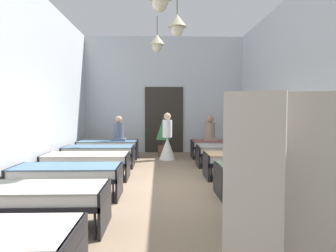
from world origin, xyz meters
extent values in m
cube|color=#8C755B|center=(0.00, 0.00, -0.05)|extent=(6.35, 10.85, 0.10)
cube|color=silver|center=(0.00, 5.23, 2.12)|extent=(6.15, 0.20, 4.24)
cube|color=silver|center=(-2.97, 0.00, 2.12)|extent=(0.20, 10.25, 4.24)
cube|color=silver|center=(2.97, 0.00, 2.12)|extent=(0.20, 10.25, 4.24)
cube|color=#2D2823|center=(0.00, 5.11, 1.20)|extent=(1.40, 0.06, 2.40)
sphere|color=beige|center=(-0.16, -0.90, 3.38)|extent=(0.28, 0.28, 0.28)
cylinder|color=brown|center=(0.24, 0.90, 3.99)|extent=(0.02, 0.02, 0.48)
cone|color=beige|center=(0.24, 0.90, 3.60)|extent=(0.44, 0.44, 0.28)
sphere|color=beige|center=(0.24, 0.90, 3.38)|extent=(0.28, 0.28, 0.28)
cylinder|color=brown|center=(-0.23, 2.69, 3.98)|extent=(0.02, 0.02, 0.51)
cone|color=beige|center=(-0.23, 2.69, 3.57)|extent=(0.44, 0.44, 0.28)
sphere|color=beige|center=(-0.23, 2.69, 3.35)|extent=(0.28, 0.28, 0.28)
cylinder|color=black|center=(-0.95, -2.57, 0.17)|extent=(0.03, 0.03, 0.34)
cylinder|color=black|center=(-0.95, -1.85, 0.17)|extent=(0.03, 0.03, 0.34)
cube|color=black|center=(-1.82, -2.21, 0.38)|extent=(1.90, 0.84, 0.07)
cube|color=black|center=(-0.89, -2.21, 0.29)|extent=(0.04, 0.84, 0.57)
cube|color=white|center=(-1.82, -2.21, 0.48)|extent=(1.82, 0.78, 0.14)
cube|color=#9E9E93|center=(-1.82, -2.21, 0.56)|extent=(1.86, 0.82, 0.02)
cylinder|color=black|center=(0.95, -2.57, 0.17)|extent=(0.03, 0.03, 0.34)
cylinder|color=black|center=(0.95, -1.85, 0.17)|extent=(0.03, 0.03, 0.34)
cube|color=black|center=(1.82, -2.21, 0.38)|extent=(1.90, 0.84, 0.07)
cube|color=black|center=(0.89, -2.21, 0.29)|extent=(0.04, 0.84, 0.57)
cube|color=white|center=(1.82, -2.21, 0.48)|extent=(1.82, 0.78, 0.14)
cube|color=slate|center=(1.82, -2.21, 0.56)|extent=(1.86, 0.82, 0.02)
cylinder|color=black|center=(-2.69, -1.10, 0.17)|extent=(0.03, 0.03, 0.34)
cylinder|color=black|center=(-2.69, -0.38, 0.17)|extent=(0.03, 0.03, 0.34)
cylinder|color=black|center=(-0.95, -1.10, 0.17)|extent=(0.03, 0.03, 0.34)
cylinder|color=black|center=(-0.95, -0.38, 0.17)|extent=(0.03, 0.03, 0.34)
cube|color=black|center=(-1.82, -0.74, 0.38)|extent=(1.90, 0.84, 0.07)
cube|color=black|center=(-2.75, -0.74, 0.29)|extent=(0.04, 0.84, 0.57)
cube|color=black|center=(-0.89, -0.74, 0.29)|extent=(0.04, 0.84, 0.57)
cube|color=white|center=(-1.82, -0.74, 0.48)|extent=(1.82, 0.78, 0.14)
cube|color=slate|center=(-1.82, -0.74, 0.56)|extent=(1.86, 0.82, 0.02)
cylinder|color=black|center=(0.95, -1.10, 0.17)|extent=(0.03, 0.03, 0.34)
cylinder|color=black|center=(0.95, -0.38, 0.17)|extent=(0.03, 0.03, 0.34)
cylinder|color=black|center=(2.69, -1.10, 0.17)|extent=(0.03, 0.03, 0.34)
cylinder|color=black|center=(2.69, -0.38, 0.17)|extent=(0.03, 0.03, 0.34)
cube|color=black|center=(1.82, -0.74, 0.38)|extent=(1.90, 0.84, 0.07)
cube|color=black|center=(0.89, -0.74, 0.29)|extent=(0.04, 0.84, 0.57)
cube|color=black|center=(2.75, -0.74, 0.29)|extent=(0.04, 0.84, 0.57)
cube|color=white|center=(1.82, -0.74, 0.48)|extent=(1.82, 0.78, 0.14)
cube|color=slate|center=(1.82, -0.74, 0.56)|extent=(1.86, 0.82, 0.02)
cylinder|color=black|center=(-2.69, 0.38, 0.17)|extent=(0.03, 0.03, 0.34)
cylinder|color=black|center=(-2.69, 1.10, 0.17)|extent=(0.03, 0.03, 0.34)
cylinder|color=black|center=(-0.95, 0.38, 0.17)|extent=(0.03, 0.03, 0.34)
cylinder|color=black|center=(-0.95, 1.10, 0.17)|extent=(0.03, 0.03, 0.34)
cube|color=black|center=(-1.82, 0.74, 0.38)|extent=(1.90, 0.84, 0.07)
cube|color=black|center=(-2.75, 0.74, 0.29)|extent=(0.04, 0.84, 0.57)
cube|color=black|center=(-0.89, 0.74, 0.29)|extent=(0.04, 0.84, 0.57)
cube|color=white|center=(-1.82, 0.74, 0.48)|extent=(1.82, 0.78, 0.14)
cube|color=beige|center=(-1.82, 0.74, 0.56)|extent=(1.86, 0.82, 0.02)
cylinder|color=black|center=(0.95, 0.38, 0.17)|extent=(0.03, 0.03, 0.34)
cylinder|color=black|center=(0.95, 1.10, 0.17)|extent=(0.03, 0.03, 0.34)
cylinder|color=black|center=(2.69, 0.38, 0.17)|extent=(0.03, 0.03, 0.34)
cylinder|color=black|center=(2.69, 1.10, 0.17)|extent=(0.03, 0.03, 0.34)
cube|color=black|center=(1.82, 0.74, 0.38)|extent=(1.90, 0.84, 0.07)
cube|color=black|center=(0.89, 0.74, 0.29)|extent=(0.04, 0.84, 0.57)
cube|color=black|center=(2.75, 0.74, 0.29)|extent=(0.04, 0.84, 0.57)
cube|color=white|center=(1.82, 0.74, 0.48)|extent=(1.82, 0.78, 0.14)
cube|color=tan|center=(1.82, 0.74, 0.56)|extent=(1.86, 0.82, 0.02)
cylinder|color=black|center=(-2.69, 1.85, 0.17)|extent=(0.03, 0.03, 0.34)
cylinder|color=black|center=(-2.69, 2.57, 0.17)|extent=(0.03, 0.03, 0.34)
cylinder|color=black|center=(-0.95, 1.85, 0.17)|extent=(0.03, 0.03, 0.34)
cylinder|color=black|center=(-0.95, 2.57, 0.17)|extent=(0.03, 0.03, 0.34)
cube|color=black|center=(-1.82, 2.21, 0.38)|extent=(1.90, 0.84, 0.07)
cube|color=black|center=(-2.75, 2.21, 0.29)|extent=(0.04, 0.84, 0.57)
cube|color=black|center=(-0.89, 2.21, 0.29)|extent=(0.04, 0.84, 0.57)
cube|color=silver|center=(-1.82, 2.21, 0.48)|extent=(1.82, 0.78, 0.14)
cube|color=slate|center=(-1.82, 2.21, 0.56)|extent=(1.86, 0.82, 0.02)
cylinder|color=black|center=(0.95, 1.85, 0.17)|extent=(0.03, 0.03, 0.34)
cylinder|color=black|center=(0.95, 2.57, 0.17)|extent=(0.03, 0.03, 0.34)
cylinder|color=black|center=(2.69, 1.85, 0.17)|extent=(0.03, 0.03, 0.34)
cylinder|color=black|center=(2.69, 2.57, 0.17)|extent=(0.03, 0.03, 0.34)
cube|color=black|center=(1.82, 2.21, 0.38)|extent=(1.90, 0.84, 0.07)
cube|color=black|center=(0.89, 2.21, 0.29)|extent=(0.04, 0.84, 0.57)
cube|color=black|center=(2.75, 2.21, 0.29)|extent=(0.04, 0.84, 0.57)
cube|color=silver|center=(1.82, 2.21, 0.48)|extent=(1.82, 0.78, 0.14)
cube|color=#9E9E93|center=(1.82, 2.21, 0.56)|extent=(1.86, 0.82, 0.02)
cylinder|color=black|center=(-2.69, 3.33, 0.17)|extent=(0.03, 0.03, 0.34)
cylinder|color=black|center=(-2.69, 4.05, 0.17)|extent=(0.03, 0.03, 0.34)
cylinder|color=black|center=(-0.95, 3.33, 0.17)|extent=(0.03, 0.03, 0.34)
cylinder|color=black|center=(-0.95, 4.05, 0.17)|extent=(0.03, 0.03, 0.34)
cube|color=black|center=(-1.82, 3.69, 0.38)|extent=(1.90, 0.84, 0.07)
cube|color=black|center=(-2.75, 3.69, 0.29)|extent=(0.04, 0.84, 0.57)
cube|color=black|center=(-0.89, 3.69, 0.29)|extent=(0.04, 0.84, 0.57)
cube|color=white|center=(-1.82, 3.69, 0.48)|extent=(1.82, 0.78, 0.14)
cube|color=slate|center=(-1.82, 3.69, 0.56)|extent=(1.86, 0.82, 0.02)
cylinder|color=black|center=(0.95, 3.33, 0.17)|extent=(0.03, 0.03, 0.34)
cylinder|color=black|center=(0.95, 4.05, 0.17)|extent=(0.03, 0.03, 0.34)
cylinder|color=black|center=(2.69, 3.33, 0.17)|extent=(0.03, 0.03, 0.34)
cylinder|color=black|center=(2.69, 4.05, 0.17)|extent=(0.03, 0.03, 0.34)
cube|color=black|center=(1.82, 3.69, 0.38)|extent=(1.90, 0.84, 0.07)
cube|color=black|center=(0.89, 3.69, 0.29)|extent=(0.04, 0.84, 0.57)
cube|color=black|center=(2.75, 3.69, 0.29)|extent=(0.04, 0.84, 0.57)
cube|color=white|center=(1.82, 3.69, 0.48)|extent=(1.82, 0.78, 0.14)
cube|color=#8C4C47|center=(1.82, 3.69, 0.56)|extent=(1.86, 0.82, 0.02)
cone|color=white|center=(0.08, 3.43, 0.35)|extent=(0.52, 0.52, 0.70)
cylinder|color=white|center=(0.08, 3.43, 0.97)|extent=(0.30, 0.30, 0.55)
sphere|color=beige|center=(0.08, 3.43, 1.36)|extent=(0.22, 0.22, 0.22)
cone|color=white|center=(0.08, 3.43, 1.44)|extent=(0.18, 0.18, 0.10)
cylinder|color=#515B70|center=(-1.47, 3.68, 0.86)|extent=(0.32, 0.32, 0.58)
cube|color=#515B70|center=(-1.47, 3.68, 0.61)|extent=(0.44, 0.44, 0.08)
sphere|color=tan|center=(-1.47, 3.68, 1.26)|extent=(0.22, 0.22, 0.22)
cylinder|color=gray|center=(1.47, 3.73, 0.86)|extent=(0.32, 0.32, 0.58)
cube|color=gray|center=(1.47, 3.73, 0.61)|extent=(0.44, 0.44, 0.08)
sphere|color=#A87A5B|center=(1.47, 3.73, 1.26)|extent=(0.22, 0.22, 0.22)
cylinder|color=brown|center=(-0.04, 4.08, 0.19)|extent=(0.37, 0.37, 0.37)
cylinder|color=brown|center=(-0.04, 4.08, 0.47)|extent=(0.06, 0.06, 0.20)
cone|color=#3D7A42|center=(-0.04, 4.08, 0.94)|extent=(0.49, 0.49, 0.74)
cube|color=#BCB29E|center=(0.45, -4.21, 0.85)|extent=(0.37, 0.26, 1.70)
cube|color=#BCB29E|center=(0.87, -4.15, 0.85)|extent=(0.41, 0.15, 1.70)
camera|label=1|loc=(-0.18, -6.26, 1.58)|focal=33.08mm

